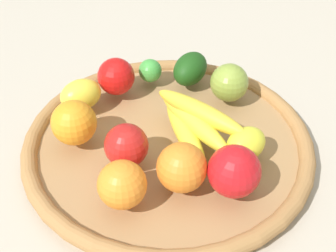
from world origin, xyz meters
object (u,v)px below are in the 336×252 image
(apple_3, at_px, (229,83))
(apple_0, at_px, (234,171))
(lime_0, at_px, (150,71))
(orange_2, at_px, (122,185))
(avocado, at_px, (190,69))
(banana_bunch, at_px, (193,123))
(apple_2, at_px, (116,76))
(lemon_0, at_px, (246,144))
(orange_0, at_px, (74,123))
(lemon_1, at_px, (81,95))
(orange_1, at_px, (182,168))
(apple_1, at_px, (126,146))

(apple_3, bearing_deg, apple_0, -91.72)
(lime_0, bearing_deg, apple_3, -19.37)
(lime_0, bearing_deg, orange_2, -93.22)
(apple_0, xyz_separation_m, avocado, (-0.06, 0.27, -0.01))
(lime_0, height_order, orange_2, orange_2)
(apple_3, xyz_separation_m, banana_bunch, (-0.06, -0.11, -0.00))
(lime_0, relative_size, banana_bunch, 0.25)
(lime_0, distance_m, banana_bunch, 0.18)
(apple_3, xyz_separation_m, apple_2, (-0.20, 0.01, -0.00))
(lemon_0, bearing_deg, orange_2, -150.87)
(orange_0, distance_m, orange_2, 0.15)
(orange_0, bearing_deg, avocado, 43.41)
(orange_0, distance_m, apple_3, 0.28)
(lime_0, relative_size, lemon_1, 0.59)
(lime_0, relative_size, apple_2, 0.65)
(orange_1, relative_size, apple_1, 1.08)
(apple_1, bearing_deg, apple_2, 101.99)
(banana_bunch, distance_m, apple_1, 0.12)
(apple_1, height_order, avocado, apple_1)
(lemon_1, relative_size, apple_0, 0.96)
(lemon_1, height_order, banana_bunch, banana_bunch)
(orange_2, xyz_separation_m, avocado, (0.09, 0.29, -0.01))
(lemon_1, distance_m, apple_0, 0.31)
(lemon_1, relative_size, orange_2, 1.06)
(orange_2, relative_size, avocado, 0.83)
(banana_bunch, bearing_deg, avocado, 91.92)
(lime_0, bearing_deg, apple_0, -63.19)
(apple_0, height_order, apple_1, apple_0)
(lemon_0, distance_m, banana_bunch, 0.09)
(apple_1, height_order, apple_2, same)
(apple_2, bearing_deg, orange_1, -61.62)
(apple_0, xyz_separation_m, apple_1, (-0.15, 0.05, -0.00))
(orange_1, height_order, apple_0, apple_0)
(orange_0, distance_m, banana_bunch, 0.19)
(lime_0, distance_m, apple_0, 0.30)
(orange_0, xyz_separation_m, apple_3, (0.25, 0.12, -0.00))
(avocado, distance_m, apple_2, 0.14)
(orange_2, bearing_deg, lemon_1, 114.65)
(lemon_0, distance_m, apple_1, 0.18)
(apple_3, xyz_separation_m, orange_2, (-0.16, -0.25, 0.00))
(lime_0, xyz_separation_m, banana_bunch, (0.08, -0.16, 0.01))
(orange_0, distance_m, apple_1, 0.10)
(lemon_1, bearing_deg, apple_2, 41.29)
(orange_0, bearing_deg, orange_2, -54.16)
(lemon_0, relative_size, orange_2, 1.00)
(apple_0, bearing_deg, apple_2, 130.12)
(lemon_0, relative_size, banana_bunch, 0.40)
(orange_1, height_order, orange_2, orange_1)
(lemon_1, height_order, apple_1, apple_1)
(orange_1, bearing_deg, lemon_0, 33.83)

